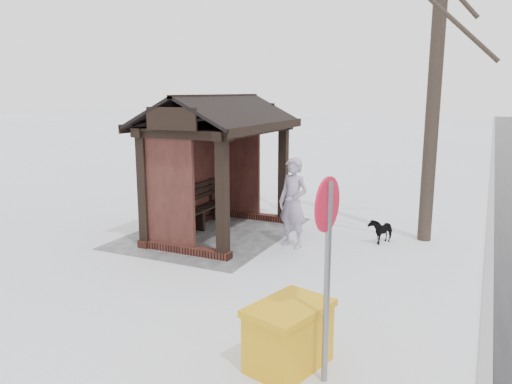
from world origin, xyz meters
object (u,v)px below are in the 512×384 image
bus_shelter (213,137)px  pedestrian (293,203)px  dog (381,230)px  road_sign (327,237)px  grit_bin (289,335)px

bus_shelter → pedestrian: bus_shelter is taller
dog → road_sign: 5.67m
grit_bin → pedestrian: bearing=-144.0°
dog → grit_bin: (5.37, 0.02, 0.12)m
dog → road_sign: road_sign is taller
pedestrian → road_sign: 4.94m
dog → grit_bin: size_ratio=0.56×
dog → grit_bin: 5.37m
bus_shelter → pedestrian: bearing=85.6°
pedestrian → grit_bin: pedestrian is taller
bus_shelter → dog: (-0.90, 3.55, -1.90)m
grit_bin → road_sign: size_ratio=0.50×
bus_shelter → pedestrian: (0.15, 1.95, -1.24)m
road_sign → pedestrian: bearing=-148.9°
road_sign → grit_bin: bearing=-97.2°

